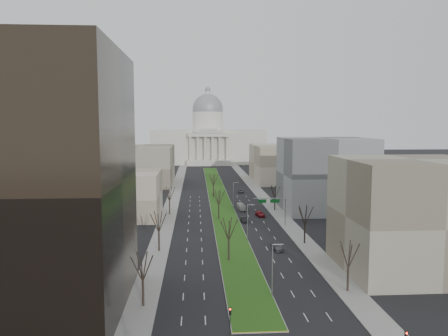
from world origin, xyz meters
name	(u,v)px	position (x,y,z in m)	size (l,w,h in m)	color
ground	(219,197)	(0.00, 120.00, 0.00)	(600.00, 600.00, 0.00)	black
median	(219,197)	(0.00, 118.99, 0.10)	(8.00, 222.03, 0.20)	#999993
sidewalk_left	(170,210)	(-17.50, 95.00, 0.07)	(5.00, 330.00, 0.15)	gray
sidewalk_right	(274,209)	(17.50, 95.00, 0.07)	(5.00, 330.00, 0.15)	gray
capitol	(208,140)	(0.00, 269.59, 16.31)	(80.00, 46.00, 55.00)	beige
building_glass_tower	(8,182)	(-37.00, 18.00, 20.00)	(34.00, 30.00, 40.00)	black
building_beige_left	(117,195)	(-33.00, 85.00, 7.00)	(26.00, 22.00, 14.00)	tan
building_tan_right	(411,215)	(33.00, 32.00, 11.00)	(26.00, 24.00, 22.00)	gray
building_grey_right	(325,174)	(34.00, 92.00, 12.00)	(28.00, 26.00, 24.00)	#5C5F61
building_far_left	(141,165)	(-35.00, 160.00, 9.00)	(30.00, 40.00, 18.00)	gray
building_far_right	(284,163)	(35.00, 165.00, 9.00)	(30.00, 40.00, 18.00)	tan
tree_left_near	(142,266)	(-17.20, 18.00, 6.61)	(5.10, 5.10, 9.18)	black
tree_left_mid	(159,221)	(-17.20, 48.00, 7.00)	(5.40, 5.40, 9.72)	black
tree_left_far	(169,193)	(-17.20, 88.00, 6.84)	(5.28, 5.28, 9.50)	black
tree_right_near	(349,254)	(17.20, 22.00, 6.69)	(5.16, 5.16, 9.29)	black
tree_right_mid	(305,214)	(17.20, 52.00, 7.16)	(5.52, 5.52, 9.94)	black
tree_right_far	(275,191)	(17.20, 92.00, 6.53)	(5.04, 5.04, 9.07)	black
tree_median_a	(229,228)	(-2.00, 40.00, 7.00)	(5.40, 5.40, 9.72)	black
tree_median_b	(219,196)	(-2.00, 80.00, 7.00)	(5.40, 5.40, 9.72)	black
tree_median_c	(213,179)	(-2.00, 120.00, 7.00)	(5.40, 5.40, 9.72)	black
streetlamp_median_a	(273,270)	(3.76, 20.00, 4.81)	(1.90, 0.20, 9.16)	gray
streetlamp_median_b	(248,222)	(3.76, 55.00, 4.81)	(1.90, 0.20, 9.16)	gray
streetlamp_median_c	(234,195)	(3.76, 95.00, 4.81)	(1.90, 0.20, 9.16)	gray
traffic_signal_median	(230,318)	(-4.30, 6.93, 2.79)	(0.32, 0.41, 4.30)	#2D2D30
mast_arm_signs	(276,205)	(13.49, 70.03, 6.11)	(9.12, 0.24, 8.09)	gray
car_grey_near	(277,247)	(9.67, 47.04, 0.81)	(1.91, 4.74, 1.61)	#505258
car_black	(244,219)	(5.20, 76.23, 0.75)	(1.58, 4.54, 1.50)	black
car_red	(260,214)	(11.04, 83.37, 0.75)	(2.10, 5.18, 1.50)	maroon
car_grey_far	(241,191)	(9.88, 130.38, 0.64)	(2.12, 4.60, 1.28)	#505458
box_van	(241,207)	(6.31, 94.06, 1.05)	(1.76, 7.52, 2.10)	silver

